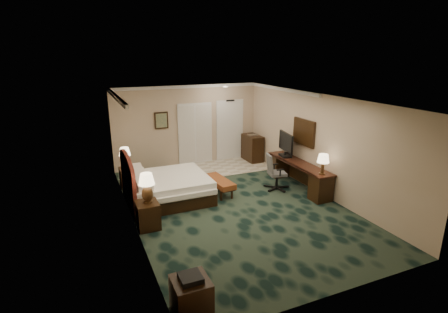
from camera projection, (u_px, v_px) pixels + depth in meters
name	position (u px, v px, depth m)	size (l,w,h in m)	color
floor	(234.00, 205.00, 8.90)	(5.00, 7.50, 0.00)	black
ceiling	(235.00, 99.00, 8.12)	(5.00, 7.50, 0.00)	silver
wall_back	(188.00, 126.00, 11.81)	(5.00, 0.00, 2.70)	beige
wall_front	(340.00, 219.00, 5.22)	(5.00, 0.00, 2.70)	beige
wall_left	(130.00, 167.00, 7.56)	(0.00, 7.50, 2.70)	beige
wall_right	(318.00, 144.00, 9.46)	(0.00, 7.50, 2.70)	beige
crown_molding	(235.00, 101.00, 8.14)	(5.00, 7.50, 0.10)	white
tile_patch	(222.00, 167.00, 11.79)	(3.20, 1.70, 0.01)	#B2A58E
headboard	(128.00, 180.00, 8.65)	(0.12, 2.00, 1.40)	#541814
entry_door	(230.00, 130.00, 12.46)	(1.02, 0.06, 2.18)	white
closet_doors	(195.00, 134.00, 11.95)	(1.20, 0.06, 2.10)	beige
wall_art	(161.00, 120.00, 11.36)	(0.45, 0.06, 0.55)	#4F6658
wall_mirror	(304.00, 132.00, 9.92)	(0.05, 0.95, 0.75)	white
bed	(169.00, 188.00, 9.17)	(1.99, 1.84, 0.63)	white
nightstand_near	(148.00, 215.00, 7.69)	(0.47, 0.54, 0.59)	black
nightstand_far	(128.00, 177.00, 10.09)	(0.43, 0.49, 0.53)	black
lamp_near	(147.00, 188.00, 7.55)	(0.35, 0.35, 0.66)	black
lamp_far	(125.00, 158.00, 9.96)	(0.33, 0.33, 0.61)	black
bed_bench	(219.00, 186.00, 9.61)	(0.41, 1.19, 0.40)	brown
side_table	(191.00, 297.00, 5.13)	(0.54, 0.54, 0.58)	black
desk	(298.00, 175.00, 9.98)	(0.55, 2.55, 0.74)	black
tv	(286.00, 145.00, 10.36)	(0.08, 0.93, 0.73)	black
desk_lamp	(323.00, 164.00, 8.87)	(0.31, 0.31, 0.54)	black
desk_chair	(277.00, 172.00, 9.79)	(0.60, 0.57, 1.04)	#4B4B4B
minibar	(252.00, 148.00, 12.42)	(0.48, 0.87, 0.92)	black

